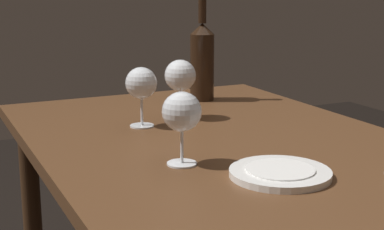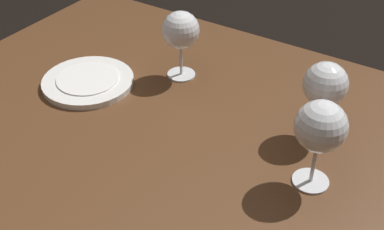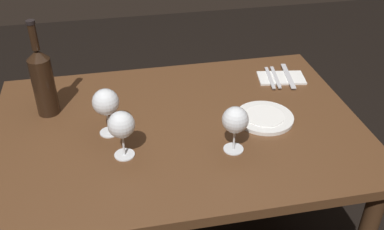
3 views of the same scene
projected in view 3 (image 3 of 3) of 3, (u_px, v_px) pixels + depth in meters
The scene contains 10 objects.
dining_table at pixel (178, 145), 1.62m from camera, with size 1.30×0.90×0.74m.
wine_glass_left at pixel (106, 102), 1.46m from camera, with size 0.09×0.09×0.17m.
wine_glass_right at pixel (235, 121), 1.39m from camera, with size 0.09×0.09×0.16m.
wine_glass_centre at pixel (121, 125), 1.36m from camera, with size 0.09×0.09×0.16m.
wine_bottle at pixel (43, 80), 1.56m from camera, with size 0.08×0.08×0.36m.
dinner_plate at pixel (264, 117), 1.59m from camera, with size 0.21×0.21×0.02m.
folded_napkin at pixel (281, 78), 1.84m from camera, with size 0.21×0.14×0.01m.
fork_inner at pixel (276, 77), 1.84m from camera, with size 0.04×0.18×0.00m.
fork_outer at pixel (270, 78), 1.83m from camera, with size 0.04×0.18×0.00m.
table_knife at pixel (288, 76), 1.84m from camera, with size 0.05×0.21×0.00m.
Camera 3 is at (-0.20, -1.27, 1.64)m, focal length 41.40 mm.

